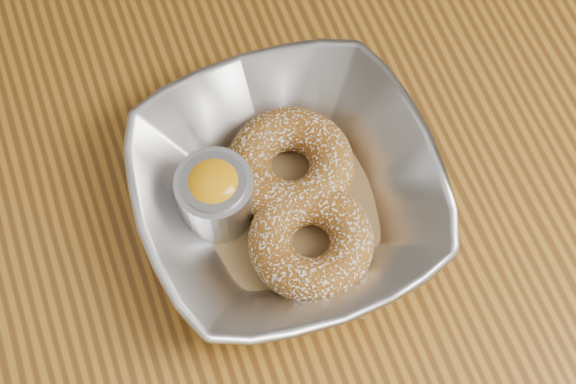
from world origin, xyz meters
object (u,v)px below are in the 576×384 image
object	(u,v)px
donut_back	(290,166)
serving_bowl	(288,194)
table	(195,276)
ramekin	(215,194)
donut_front	(311,241)

from	to	relation	value
donut_back	serving_bowl	bearing A→B (deg)	-114.45
table	ramekin	size ratio (longest dim) A/B	21.57
donut_back	donut_front	distance (m)	0.06
serving_bowl	ramekin	xyz separation A→B (m)	(-0.05, 0.01, 0.01)
table	donut_front	size ratio (longest dim) A/B	13.56
ramekin	donut_front	bearing A→B (deg)	-45.07
donut_front	ramekin	world-z (taller)	ramekin
serving_bowl	donut_back	distance (m)	0.02
donut_front	donut_back	bearing A→B (deg)	83.82
donut_front	ramekin	distance (m)	0.08
serving_bowl	ramekin	size ratio (longest dim) A/B	3.90
table	ramekin	xyz separation A→B (m)	(0.03, 0.00, 0.14)
donut_back	donut_front	bearing A→B (deg)	-96.18
table	serving_bowl	bearing A→B (deg)	-6.09
serving_bowl	donut_back	xyz separation A→B (m)	(0.01, 0.02, -0.00)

